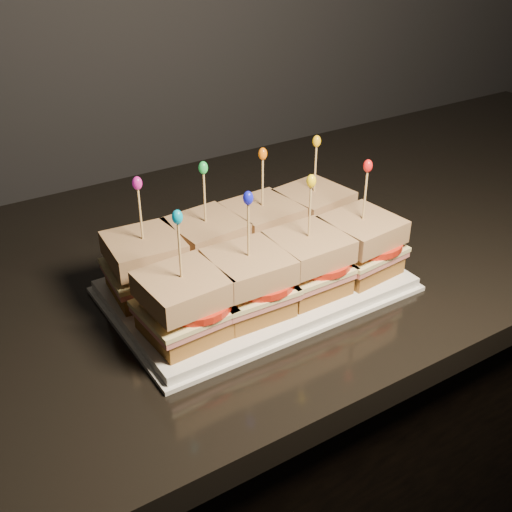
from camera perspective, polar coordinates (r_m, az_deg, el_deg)
granite_slab at (r=0.89m, az=-19.62°, el=-5.79°), size 2.73×0.71×0.04m
platter at (r=0.86m, az=0.00°, el=-2.64°), size 0.38×0.23×0.02m
platter_rim at (r=0.87m, az=0.00°, el=-2.97°), size 0.39×0.24×0.01m
sandwich_0_bread_bot at (r=0.84m, az=-9.64°, el=-2.38°), size 0.09×0.09×0.02m
sandwich_0_ham at (r=0.83m, az=-9.73°, el=-1.45°), size 0.10×0.10×0.01m
sandwich_0_cheese at (r=0.83m, az=-9.77°, el=-1.04°), size 0.11×0.10×0.01m
sandwich_0_tomato at (r=0.83m, az=-8.89°, el=-0.55°), size 0.09×0.09×0.01m
sandwich_0_bread_top at (r=0.82m, az=-9.94°, el=0.59°), size 0.10×0.10×0.03m
sandwich_0_pick at (r=0.80m, az=-10.22°, el=3.42°), size 0.00×0.00×0.09m
sandwich_0_frill at (r=0.78m, az=-10.52°, el=6.39°), size 0.01×0.01×0.02m
sandwich_1_bread_bot at (r=0.87m, az=-4.33°, el=-0.72°), size 0.09×0.09×0.02m
sandwich_1_ham at (r=0.87m, az=-4.38°, el=0.19°), size 0.10×0.10×0.01m
sandwich_1_cheese at (r=0.86m, az=-4.39°, el=0.60°), size 0.11×0.10×0.01m
sandwich_1_tomato at (r=0.86m, az=-3.52°, el=1.08°), size 0.09×0.09×0.01m
sandwich_1_bread_top at (r=0.85m, az=-4.46°, el=2.19°), size 0.10×0.10×0.03m
sandwich_1_pick at (r=0.83m, az=-4.59°, el=4.95°), size 0.00×0.00×0.09m
sandwich_1_frill at (r=0.81m, az=-4.72°, el=7.83°), size 0.01×0.01×0.02m
sandwich_2_bread_bot at (r=0.91m, az=0.56°, el=0.82°), size 0.09×0.09×0.02m
sandwich_2_ham at (r=0.90m, az=0.56°, el=1.71°), size 0.10×0.10×0.01m
sandwich_2_cheese at (r=0.90m, az=0.56°, el=2.10°), size 0.10×0.10×0.01m
sandwich_2_tomato at (r=0.90m, az=1.42°, el=2.56°), size 0.09×0.09×0.01m
sandwich_2_bread_top at (r=0.89m, az=0.57°, el=3.64°), size 0.09×0.09×0.03m
sandwich_2_pick at (r=0.87m, az=0.59°, el=6.31°), size 0.00×0.00×0.09m
sandwich_2_frill at (r=0.85m, az=0.60°, el=9.07°), size 0.01×0.01×0.02m
sandwich_3_bread_bot at (r=0.96m, az=5.02°, el=2.21°), size 0.10×0.10×0.02m
sandwich_3_ham at (r=0.95m, az=5.06°, el=3.07°), size 0.11×0.10×0.01m
sandwich_3_cheese at (r=0.95m, az=5.08°, el=3.45°), size 0.11×0.11×0.01m
sandwich_3_tomato at (r=0.95m, az=5.90°, el=3.89°), size 0.09×0.09×0.01m
sandwich_3_bread_top at (r=0.94m, az=5.16°, el=4.94°), size 0.10×0.10×0.03m
sandwich_3_pick at (r=0.92m, az=5.28°, el=7.49°), size 0.00×0.00×0.09m
sandwich_3_frill at (r=0.90m, az=5.42°, el=10.13°), size 0.01×0.01×0.02m
sandwich_4_bread_bot at (r=0.76m, az=-6.35°, el=-6.03°), size 0.09×0.09×0.02m
sandwich_4_ham at (r=0.75m, az=-6.42°, el=-5.04°), size 0.10×0.10×0.01m
sandwich_4_cheese at (r=0.75m, az=-6.45°, el=-4.60°), size 0.10×0.10×0.01m
sandwich_4_tomato at (r=0.74m, az=-5.45°, el=-4.07°), size 0.09×0.09×0.01m
sandwich_4_bread_top at (r=0.73m, az=-6.57°, el=-2.86°), size 0.09×0.09×0.03m
sandwich_4_pick at (r=0.71m, az=-6.78°, el=0.21°), size 0.00×0.00×0.09m
sandwich_4_frill at (r=0.69m, az=-7.01°, el=3.45°), size 0.01×0.01×0.02m
sandwich_5_bread_bot at (r=0.80m, az=-0.64°, el=-4.04°), size 0.09×0.09×0.02m
sandwich_5_ham at (r=0.79m, az=-0.65°, el=-3.06°), size 0.10×0.10×0.01m
sandwich_5_cheese at (r=0.78m, az=-0.65°, el=-2.63°), size 0.10×0.10×0.01m
sandwich_5_tomato at (r=0.78m, az=0.33°, el=-2.12°), size 0.09×0.09×0.01m
sandwich_5_bread_top at (r=0.77m, az=-0.66°, el=-0.93°), size 0.09×0.09×0.03m
sandwich_5_pick at (r=0.75m, az=-0.68°, el=2.04°), size 0.00×0.00×0.09m
sandwich_5_frill at (r=0.73m, az=-0.70°, el=5.17°), size 0.01×0.01×0.02m
sandwich_6_bread_bot at (r=0.84m, az=4.52°, el=-2.19°), size 0.09×0.09×0.02m
sandwich_6_ham at (r=0.83m, az=4.57°, el=-1.24°), size 0.10×0.09×0.01m
sandwich_6_cheese at (r=0.83m, az=4.58°, el=-0.83°), size 0.10×0.09×0.01m
sandwich_6_tomato at (r=0.82m, az=5.52°, el=-0.33°), size 0.09×0.09×0.01m
sandwich_6_bread_top at (r=0.81m, az=4.66°, el=0.81°), size 0.09×0.09×0.03m
sandwich_6_pick at (r=0.79m, az=4.80°, el=3.66°), size 0.00×0.00×0.09m
sandwich_6_frill at (r=0.77m, az=4.94°, el=6.65°), size 0.01×0.01×0.02m
sandwich_7_bread_bot at (r=0.89m, az=9.14°, el=-0.51°), size 0.10×0.10×0.02m
sandwich_7_ham at (r=0.88m, az=9.22°, el=0.39°), size 0.10×0.10×0.01m
sandwich_7_cheese at (r=0.88m, az=9.26°, el=0.79°), size 0.11×0.10×0.01m
sandwich_7_tomato at (r=0.88m, az=10.14°, el=1.26°), size 0.09×0.09×0.01m
sandwich_7_bread_top at (r=0.86m, az=9.40°, el=2.36°), size 0.10×0.10×0.03m
sandwich_7_pick at (r=0.84m, az=9.65°, el=5.07°), size 0.00×0.00×0.09m
sandwich_7_frill at (r=0.83m, az=9.92°, el=7.90°), size 0.01×0.01×0.02m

